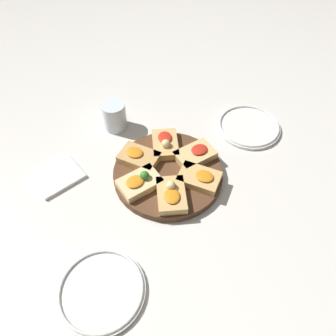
% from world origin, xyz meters
% --- Properties ---
extents(ground_plane, '(3.00, 3.00, 0.00)m').
position_xyz_m(ground_plane, '(0.00, 0.00, 0.00)').
color(ground_plane, silver).
extents(serving_board, '(0.30, 0.30, 0.02)m').
position_xyz_m(serving_board, '(0.00, 0.00, 0.01)').
color(serving_board, '#51331E').
rests_on(serving_board, ground_plane).
extents(focaccia_slice_0, '(0.12, 0.13, 0.04)m').
position_xyz_m(focaccia_slice_0, '(0.05, 0.07, 0.04)').
color(focaccia_slice_0, tan).
rests_on(focaccia_slice_0, serving_board).
extents(focaccia_slice_1, '(0.11, 0.13, 0.03)m').
position_xyz_m(focaccia_slice_1, '(-0.04, 0.08, 0.03)').
color(focaccia_slice_1, tan).
rests_on(focaccia_slice_1, serving_board).
extents(focaccia_slice_2, '(0.12, 0.09, 0.03)m').
position_xyz_m(focaccia_slice_2, '(-0.09, 0.02, 0.03)').
color(focaccia_slice_2, '#DBB775').
rests_on(focaccia_slice_2, serving_board).
extents(focaccia_slice_3, '(0.12, 0.13, 0.04)m').
position_xyz_m(focaccia_slice_3, '(-0.06, -0.07, 0.04)').
color(focaccia_slice_3, tan).
rests_on(focaccia_slice_3, serving_board).
extents(focaccia_slice_4, '(0.11, 0.13, 0.03)m').
position_xyz_m(focaccia_slice_4, '(0.03, -0.08, 0.03)').
color(focaccia_slice_4, tan).
rests_on(focaccia_slice_4, serving_board).
extents(focaccia_slice_5, '(0.12, 0.09, 0.04)m').
position_xyz_m(focaccia_slice_5, '(0.09, -0.01, 0.04)').
color(focaccia_slice_5, '#E5C689').
rests_on(focaccia_slice_5, serving_board).
extents(plate_left, '(0.20, 0.20, 0.02)m').
position_xyz_m(plate_left, '(-0.32, 0.03, 0.01)').
color(plate_left, white).
rests_on(plate_left, ground_plane).
extents(plate_right, '(0.19, 0.19, 0.02)m').
position_xyz_m(plate_right, '(0.33, 0.14, 0.01)').
color(plate_right, white).
rests_on(plate_right, ground_plane).
extents(water_glass, '(0.07, 0.07, 0.09)m').
position_xyz_m(water_glass, '(-0.02, -0.26, 0.04)').
color(water_glass, silver).
rests_on(water_glass, ground_plane).
extents(napkin_stack, '(0.13, 0.11, 0.01)m').
position_xyz_m(napkin_stack, '(0.23, -0.21, 0.01)').
color(napkin_stack, white).
rests_on(napkin_stack, ground_plane).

